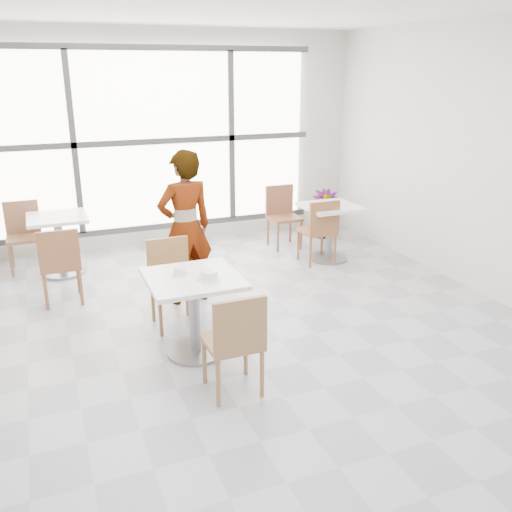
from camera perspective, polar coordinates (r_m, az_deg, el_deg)
name	(u,v)px	position (r m, az deg, el deg)	size (l,w,h in m)	color
floor	(244,348)	(5.20, -1.25, -9.47)	(7.00, 7.00, 0.00)	#9E9EA5
wall_back	(155,141)	(8.01, -10.37, 11.65)	(6.00, 6.00, 0.00)	silver
window	(156,141)	(7.95, -10.27, 11.60)	(4.60, 0.07, 2.52)	white
main_table	(194,301)	(4.91, -6.44, -4.59)	(0.80, 0.80, 0.75)	white
chair_near	(236,338)	(4.28, -2.12, -8.52)	(0.42, 0.42, 0.87)	#946B43
chair_far	(171,276)	(5.56, -8.77, -2.08)	(0.42, 0.42, 0.87)	#9B6A3C
oatmeal_bowl	(209,274)	(4.74, -4.89, -1.91)	(0.21, 0.21, 0.09)	white
coffee_cup	(179,272)	(4.86, -8.01, -1.65)	(0.16, 0.13, 0.07)	white
person	(185,228)	(5.96, -7.32, 2.88)	(0.61, 0.40, 1.68)	black
bg_table_left	(59,237)	(7.24, -19.67, 1.89)	(0.70, 0.70, 0.75)	white
bg_table_right	(330,225)	(7.42, 7.63, 3.24)	(0.70, 0.70, 0.75)	white
bg_chair_left_near	(60,261)	(6.28, -19.61, -0.50)	(0.42, 0.42, 0.87)	brown
bg_chair_left_far	(24,231)	(7.61, -22.89, 2.39)	(0.42, 0.42, 0.87)	#8C5D40
bg_chair_right_near	(320,228)	(7.21, 6.63, 2.93)	(0.42, 0.42, 0.87)	brown
bg_chair_right_far	(282,212)	(7.97, 2.72, 4.57)	(0.42, 0.42, 0.87)	brown
plant_right	(324,214)	(8.48, 7.02, 4.38)	(0.40, 0.40, 0.72)	#42753B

